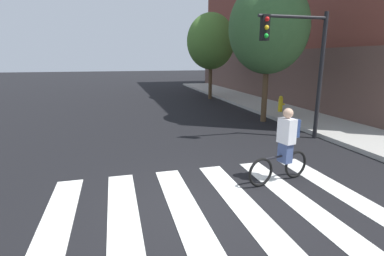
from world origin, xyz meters
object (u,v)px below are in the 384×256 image
traffic_light_near (301,54)px  street_tree_near (268,28)px  street_tree_mid (211,42)px  fire_hydrant (281,104)px  cyclist (285,146)px

traffic_light_near → street_tree_near: size_ratio=0.72×
traffic_light_near → street_tree_mid: 10.70m
traffic_light_near → fire_hydrant: bearing=64.4°
cyclist → traffic_light_near: size_ratio=0.40×
cyclist → street_tree_mid: bearing=78.6°
cyclist → traffic_light_near: 4.27m
street_tree_mid → traffic_light_near: bearing=-92.6°
fire_hydrant → street_tree_near: size_ratio=0.13×
fire_hydrant → traffic_light_near: bearing=-115.6°
traffic_light_near → street_tree_mid: bearing=87.4°
fire_hydrant → street_tree_mid: (-1.58, 6.37, 3.27)m
cyclist → traffic_light_near: (2.29, 2.99, 2.02)m
cyclist → fire_hydrant: 8.47m
traffic_light_near → street_tree_mid: size_ratio=0.75×
fire_hydrant → street_tree_near: bearing=-141.7°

